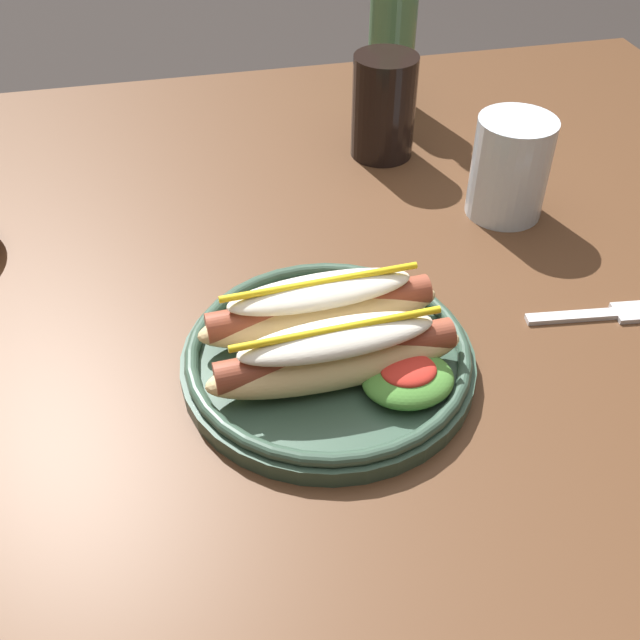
{
  "coord_description": "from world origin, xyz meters",
  "views": [
    {
      "loc": [
        -0.11,
        -0.56,
        1.2
      ],
      "look_at": [
        -0.0,
        -0.08,
        0.77
      ],
      "focal_mm": 41.84,
      "sensor_mm": 36.0,
      "label": 1
    }
  ],
  "objects_px": {
    "hot_dog_plate": "(331,347)",
    "soda_cup": "(384,107)",
    "glass_bottle": "(392,38)",
    "water_cup": "(510,168)",
    "fork": "(600,314)"
  },
  "relations": [
    {
      "from": "hot_dog_plate",
      "to": "soda_cup",
      "type": "relative_size",
      "value": 2.04
    },
    {
      "from": "glass_bottle",
      "to": "fork",
      "type": "bearing_deg",
      "value": -82.24
    },
    {
      "from": "hot_dog_plate",
      "to": "glass_bottle",
      "type": "xyz_separation_m",
      "value": [
        0.2,
        0.49,
        0.07
      ]
    },
    {
      "from": "soda_cup",
      "to": "water_cup",
      "type": "xyz_separation_m",
      "value": [
        0.1,
        -0.16,
        -0.01
      ]
    },
    {
      "from": "fork",
      "to": "glass_bottle",
      "type": "height_order",
      "value": "glass_bottle"
    },
    {
      "from": "hot_dog_plate",
      "to": "fork",
      "type": "xyz_separation_m",
      "value": [
        0.26,
        0.01,
        -0.02
      ]
    },
    {
      "from": "glass_bottle",
      "to": "water_cup",
      "type": "bearing_deg",
      "value": -80.75
    },
    {
      "from": "soda_cup",
      "to": "glass_bottle",
      "type": "relative_size",
      "value": 0.53
    },
    {
      "from": "water_cup",
      "to": "glass_bottle",
      "type": "bearing_deg",
      "value": 99.25
    },
    {
      "from": "water_cup",
      "to": "glass_bottle",
      "type": "xyz_separation_m",
      "value": [
        -0.05,
        0.29,
        0.04
      ]
    },
    {
      "from": "fork",
      "to": "water_cup",
      "type": "distance_m",
      "value": 0.2
    },
    {
      "from": "fork",
      "to": "glass_bottle",
      "type": "bearing_deg",
      "value": 104.26
    },
    {
      "from": "hot_dog_plate",
      "to": "fork",
      "type": "relative_size",
      "value": 2.07
    },
    {
      "from": "soda_cup",
      "to": "water_cup",
      "type": "relative_size",
      "value": 1.12
    },
    {
      "from": "hot_dog_plate",
      "to": "glass_bottle",
      "type": "distance_m",
      "value": 0.53
    }
  ]
}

